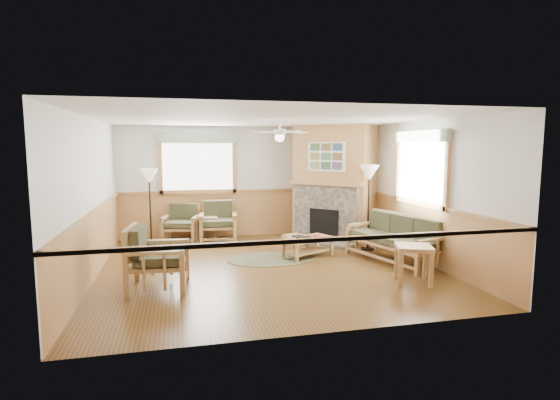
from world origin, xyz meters
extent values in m
cube|color=brown|center=(0.00, 0.00, -0.01)|extent=(6.00, 6.00, 0.01)
cube|color=white|center=(0.00, 0.00, 2.70)|extent=(6.00, 6.00, 0.01)
cube|color=silver|center=(0.00, 3.00, 1.35)|extent=(6.00, 0.02, 2.70)
cube|color=silver|center=(0.00, -3.00, 1.35)|extent=(6.00, 0.02, 2.70)
cube|color=silver|center=(-3.00, 0.00, 1.35)|extent=(0.02, 6.00, 2.70)
cube|color=silver|center=(3.00, 0.00, 1.35)|extent=(0.02, 6.00, 2.70)
cylinder|color=#4F4D31|center=(0.18, 0.52, 0.01)|extent=(2.14, 2.14, 0.01)
cube|color=maroon|center=(1.07, 0.45, 0.43)|extent=(0.27, 0.33, 0.03)
cube|color=black|center=(0.77, 0.57, 0.43)|extent=(0.29, 0.33, 0.03)
camera|label=1|loc=(-1.56, -7.72, 2.21)|focal=28.00mm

